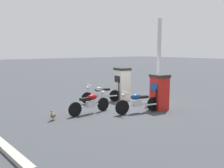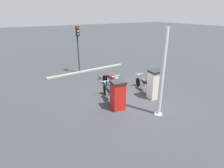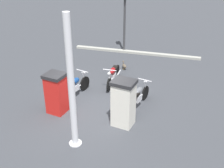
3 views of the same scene
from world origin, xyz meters
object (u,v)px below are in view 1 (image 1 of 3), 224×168
at_px(fuel_pump_far, 159,92).
at_px(motorcycle_extra, 90,103).
at_px(fuel_pump_near, 122,84).
at_px(motorcycle_far_pump, 138,102).
at_px(wandering_duck, 53,115).
at_px(motorcycle_near_pump, 101,93).
at_px(canopy_support_pole, 159,62).

relative_size(fuel_pump_far, motorcycle_extra, 0.77).
height_order(fuel_pump_near, motorcycle_far_pump, fuel_pump_near).
distance_m(fuel_pump_near, wandering_duck, 4.60).
distance_m(motorcycle_near_pump, motorcycle_extra, 2.12).
bearing_deg(motorcycle_far_pump, canopy_support_pole, -154.29).
xyz_separation_m(motorcycle_far_pump, wandering_duck, (3.20, -1.13, -0.27)).
height_order(fuel_pump_near, motorcycle_near_pump, fuel_pump_near).
distance_m(motorcycle_far_pump, motorcycle_extra, 1.93).
distance_m(fuel_pump_far, canopy_support_pole, 2.38).
bearing_deg(canopy_support_pole, fuel_pump_far, 43.30).
relative_size(fuel_pump_far, canopy_support_pole, 0.37).
bearing_deg(canopy_support_pole, motorcycle_near_pump, -25.41).
relative_size(motorcycle_near_pump, canopy_support_pole, 0.48).
relative_size(fuel_pump_near, canopy_support_pole, 0.41).
bearing_deg(fuel_pump_near, wandering_duck, 16.06).
xyz_separation_m(motorcycle_near_pump, motorcycle_extra, (1.53, 1.47, -0.00)).
height_order(wandering_duck, canopy_support_pole, canopy_support_pole).
height_order(fuel_pump_near, canopy_support_pole, canopy_support_pole).
height_order(fuel_pump_near, wandering_duck, fuel_pump_near).
distance_m(motorcycle_near_pump, wandering_duck, 3.48).
xyz_separation_m(motorcycle_extra, canopy_support_pole, (-4.25, -0.18, 1.53)).
height_order(motorcycle_far_pump, wandering_duck, motorcycle_far_pump).
height_order(fuel_pump_far, motorcycle_far_pump, fuel_pump_far).
relative_size(fuel_pump_far, motorcycle_far_pump, 0.75).
bearing_deg(fuel_pump_far, motorcycle_far_pump, -6.03).
distance_m(fuel_pump_near, canopy_support_pole, 2.18).
bearing_deg(fuel_pump_far, fuel_pump_near, -90.01).
relative_size(fuel_pump_near, motorcycle_near_pump, 0.84).
bearing_deg(wandering_duck, fuel_pump_near, -163.94).
xyz_separation_m(motorcycle_far_pump, canopy_support_pole, (-2.66, -1.28, 1.52)).
height_order(fuel_pump_far, motorcycle_extra, fuel_pump_far).
height_order(motorcycle_far_pump, canopy_support_pole, canopy_support_pole).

